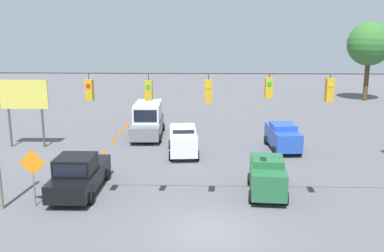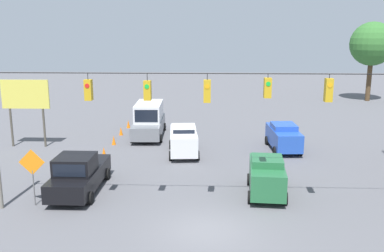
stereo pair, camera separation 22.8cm
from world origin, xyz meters
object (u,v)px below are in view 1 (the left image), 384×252
Objects in this scene: box_truck_grey_withflow_far at (148,120)px; tree_horizon_left at (369,44)px; traffic_cone_second at (94,167)px; roadside_billboard at (24,99)px; work_zone_sign at (33,167)px; traffic_cone_third at (103,152)px; traffic_cone_nearest at (79,182)px; traffic_cone_fourth at (113,140)px; sedan_white_withflow_mid at (183,140)px; traffic_cone_farthest at (127,124)px; sedan_blue_oncoming_far at (283,136)px; traffic_cone_fifth at (120,131)px; overhead_signal_span at (209,114)px; sedan_green_crossing_near at (267,175)px; pickup_truck_black_parked_shoulder at (79,174)px.

box_truck_grey_withflow_far is 30.88m from tree_horizon_left.
box_truck_grey_withflow_far reaches higher than traffic_cone_second.
roadside_billboard is 1.73× the size of work_zone_sign.
traffic_cone_nearest is at bearing 90.46° from traffic_cone_third.
roadside_billboard is 0.53× the size of tree_horizon_left.
work_zone_sign reaches higher than traffic_cone_fourth.
box_truck_grey_withflow_far is at bearing -110.32° from traffic_cone_third.
traffic_cone_nearest is at bearing 49.25° from tree_horizon_left.
traffic_cone_third is at bearing -87.28° from traffic_cone_second.
traffic_cone_second is at bearing -92.18° from traffic_cone_nearest.
sedan_white_withflow_mid is at bearing -126.57° from work_zone_sign.
tree_horizon_left is at bearing -133.28° from traffic_cone_second.
traffic_cone_farthest is (-0.02, -8.79, 0.00)m from traffic_cone_third.
traffic_cone_farthest is at bearing -90.16° from traffic_cone_third.
sedan_blue_oncoming_far is 17.38m from work_zone_sign.
traffic_cone_nearest is at bearing 79.56° from box_truck_grey_withflow_far.
traffic_cone_fourth is 1.00× the size of traffic_cone_fifth.
roadside_billboard is (11.51, -1.59, 2.49)m from sedan_white_withflow_mid.
traffic_cone_fifth is at bearing -64.26° from overhead_signal_span.
sedan_blue_oncoming_far is at bearing -105.01° from sedan_green_crossing_near.
sedan_white_withflow_mid is 6.60× the size of traffic_cone_fifth.
traffic_cone_fifth and traffic_cone_farthest have the same top height.
traffic_cone_second and traffic_cone_fourth have the same top height.
work_zone_sign is at bearing 37.26° from sedan_blue_oncoming_far.
sedan_green_crossing_near is at bearing 129.25° from traffic_cone_fifth.
traffic_cone_nearest is 0.24× the size of work_zone_sign.
sedan_white_withflow_mid is 1.09× the size of sedan_green_crossing_near.
sedan_green_crossing_near is 6.07× the size of traffic_cone_fifth.
traffic_cone_third is (5.35, 0.86, -0.70)m from sedan_white_withflow_mid.
traffic_cone_fourth is at bearing -59.12° from overhead_signal_span.
traffic_cone_nearest is (6.99, -2.79, -4.39)m from overhead_signal_span.
tree_horizon_left is at bearing -117.63° from sedan_green_crossing_near.
work_zone_sign reaches higher than traffic_cone_third.
overhead_signal_span is 8.72m from traffic_cone_nearest.
sedan_green_crossing_near is (-7.86, 12.38, -0.29)m from box_truck_grey_withflow_far.
box_truck_grey_withflow_far is at bearing -104.31° from work_zone_sign.
traffic_cone_third is at bearing 90.47° from traffic_cone_fourth.
box_truck_grey_withflow_far is at bearing 128.90° from traffic_cone_farthest.
pickup_truck_black_parked_shoulder is 8.10× the size of traffic_cone_second.
traffic_cone_fifth is (5.44, -5.28, -0.70)m from sedan_white_withflow_mid.
pickup_truck_black_parked_shoulder is 0.59× the size of tree_horizon_left.
sedan_green_crossing_near is 10.47m from traffic_cone_second.
traffic_cone_nearest is 1.00× the size of traffic_cone_third.
sedan_white_withflow_mid is 8.62m from sedan_green_crossing_near.
tree_horizon_left is (-26.28, -15.83, 6.41)m from traffic_cone_farthest.
box_truck_grey_withflow_far reaches higher than pickup_truck_black_parked_shoulder.
pickup_truck_black_parked_shoulder reaches higher than sedan_white_withflow_mid.
sedan_blue_oncoming_far reaches higher than traffic_cone_fifth.
roadside_billboard is (6.14, 0.71, 3.19)m from traffic_cone_fourth.
sedan_green_crossing_near reaches higher than traffic_cone_farthest.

